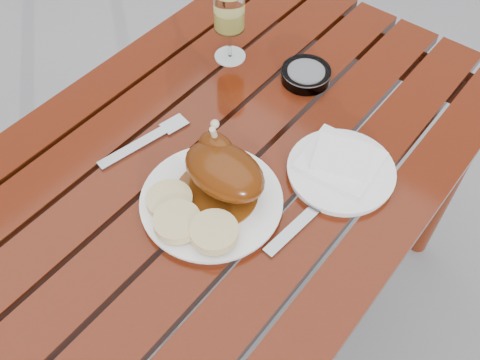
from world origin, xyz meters
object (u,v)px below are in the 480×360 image
dinner_plate (212,201)px  ashtray (306,75)px  wine_glass (229,27)px  table (234,240)px  side_plate (341,171)px

dinner_plate → ashtray: size_ratio=2.39×
dinner_plate → wine_glass: (-0.24, 0.35, 0.08)m
table → wine_glass: size_ratio=6.98×
dinner_plate → side_plate: 0.26m
dinner_plate → side_plate: bearing=54.9°
ashtray → table: bearing=-90.8°
table → side_plate: (0.21, 0.07, 0.38)m
wine_glass → table: bearing=-49.6°
wine_glass → side_plate: (0.39, -0.14, -0.08)m
wine_glass → side_plate: wine_glass is taller
ashtray → side_plate: bearing=-41.2°
wine_glass → side_plate: 0.42m
table → side_plate: bearing=19.3°
wine_glass → ashtray: size_ratio=1.54×
side_plate → table: bearing=-160.7°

